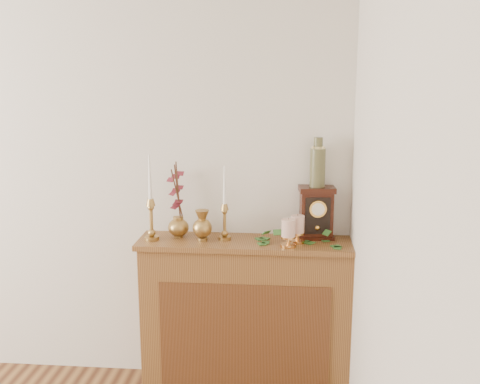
# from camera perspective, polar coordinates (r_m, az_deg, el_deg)

# --- Properties ---
(console_shelf) EXTENTS (1.24, 0.34, 0.93)m
(console_shelf) POSITION_cam_1_polar(r_m,az_deg,el_deg) (3.39, 0.60, -12.92)
(console_shelf) COLOR brown
(console_shelf) RESTS_ON ground
(candlestick_left) EXTENTS (0.08, 0.08, 0.49)m
(candlestick_left) POSITION_cam_1_polar(r_m,az_deg,el_deg) (3.23, -9.03, -2.06)
(candlestick_left) COLOR #AD8145
(candlestick_left) RESTS_ON console_shelf
(candlestick_center) EXTENTS (0.07, 0.07, 0.43)m
(candlestick_center) POSITION_cam_1_polar(r_m,az_deg,el_deg) (3.20, -1.57, -2.43)
(candlestick_center) COLOR #AD8145
(candlestick_center) RESTS_ON console_shelf
(bud_vase) EXTENTS (0.11, 0.11, 0.18)m
(bud_vase) POSITION_cam_1_polar(r_m,az_deg,el_deg) (3.19, -3.85, -3.45)
(bud_vase) COLOR #AD8145
(bud_vase) RESTS_ON console_shelf
(ginger_jar) EXTENTS (0.18, 0.20, 0.45)m
(ginger_jar) POSITION_cam_1_polar(r_m,az_deg,el_deg) (3.28, -6.40, -0.99)
(ginger_jar) COLOR #AD8145
(ginger_jar) RESTS_ON console_shelf
(pillar_candle_left) EXTENTS (0.09, 0.09, 0.17)m
(pillar_candle_left) POSITION_cam_1_polar(r_m,az_deg,el_deg) (3.17, 5.86, -3.63)
(pillar_candle_left) COLOR #DD984D
(pillar_candle_left) RESTS_ON console_shelf
(pillar_candle_right) EXTENTS (0.09, 0.09, 0.17)m
(pillar_candle_right) POSITION_cam_1_polar(r_m,az_deg,el_deg) (3.09, 4.94, -4.03)
(pillar_candle_right) COLOR #DD984D
(pillar_candle_right) RESTS_ON console_shelf
(ivy_garland) EXTENTS (0.46, 0.22, 0.09)m
(ivy_garland) POSITION_cam_1_polar(r_m,az_deg,el_deg) (3.17, 5.11, -4.96)
(ivy_garland) COLOR #2F6225
(ivy_garland) RESTS_ON console_shelf
(mantel_clock) EXTENTS (0.21, 0.16, 0.30)m
(mantel_clock) POSITION_cam_1_polar(r_m,az_deg,el_deg) (3.26, 7.76, -2.12)
(mantel_clock) COLOR #37130B
(mantel_clock) RESTS_ON console_shelf
(ceramic_vase) EXTENTS (0.09, 0.09, 0.28)m
(ceramic_vase) POSITION_cam_1_polar(r_m,az_deg,el_deg) (3.20, 7.89, 2.77)
(ceramic_vase) COLOR #1B362A
(ceramic_vase) RESTS_ON mantel_clock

